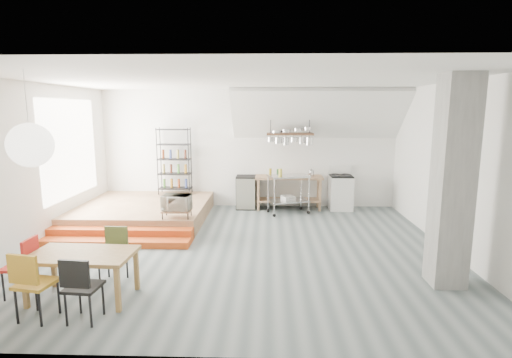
{
  "coord_description": "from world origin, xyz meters",
  "views": [
    {
      "loc": [
        0.55,
        -7.45,
        2.68
      ],
      "look_at": [
        0.29,
        0.8,
        1.24
      ],
      "focal_mm": 28.0,
      "sensor_mm": 36.0,
      "label": 1
    }
  ],
  "objects_px": {
    "rolling_cart": "(288,189)",
    "mini_fridge": "(246,192)",
    "stove": "(341,192)",
    "dining_table": "(82,258)"
  },
  "relations": [
    {
      "from": "rolling_cart",
      "to": "mini_fridge",
      "type": "height_order",
      "value": "rolling_cart"
    },
    {
      "from": "stove",
      "to": "mini_fridge",
      "type": "distance_m",
      "value": 2.56
    },
    {
      "from": "stove",
      "to": "rolling_cart",
      "type": "height_order",
      "value": "stove"
    },
    {
      "from": "stove",
      "to": "rolling_cart",
      "type": "relative_size",
      "value": 1.03
    },
    {
      "from": "mini_fridge",
      "to": "stove",
      "type": "bearing_deg",
      "value": -0.98
    },
    {
      "from": "stove",
      "to": "rolling_cart",
      "type": "xyz_separation_m",
      "value": [
        -1.43,
        -0.46,
        0.17
      ]
    },
    {
      "from": "rolling_cart",
      "to": "stove",
      "type": "bearing_deg",
      "value": -1.08
    },
    {
      "from": "stove",
      "to": "rolling_cart",
      "type": "distance_m",
      "value": 1.51
    },
    {
      "from": "mini_fridge",
      "to": "rolling_cart",
      "type": "bearing_deg",
      "value": -24.0
    },
    {
      "from": "dining_table",
      "to": "mini_fridge",
      "type": "distance_m",
      "value": 5.74
    }
  ]
}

